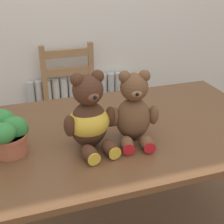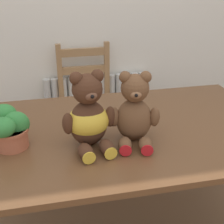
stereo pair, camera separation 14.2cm
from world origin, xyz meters
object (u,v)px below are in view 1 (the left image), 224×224
(teddy_bear_left, at_px, (90,118))
(potted_plant, at_px, (8,134))
(wooden_chair_behind, at_px, (74,109))
(teddy_bear_right, at_px, (134,111))

(teddy_bear_left, relative_size, potted_plant, 1.77)
(wooden_chair_behind, distance_m, teddy_bear_left, 1.09)
(wooden_chair_behind, bearing_deg, teddy_bear_right, 95.27)
(teddy_bear_left, relative_size, teddy_bear_right, 1.05)
(teddy_bear_right, distance_m, potted_plant, 0.57)
(wooden_chair_behind, height_order, teddy_bear_left, teddy_bear_left)
(wooden_chair_behind, relative_size, teddy_bear_left, 2.66)
(wooden_chair_behind, xyz_separation_m, teddy_bear_right, (0.09, -1.00, 0.42))
(teddy_bear_left, height_order, teddy_bear_right, teddy_bear_left)
(wooden_chair_behind, distance_m, potted_plant, 1.12)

